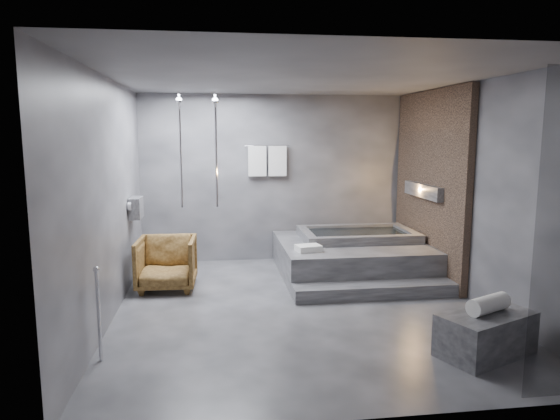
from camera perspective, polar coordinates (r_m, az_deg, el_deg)
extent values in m
plane|color=#323234|center=(6.36, 2.37, -11.08)|extent=(5.00, 5.00, 0.00)
cube|color=#535356|center=(6.02, 2.54, 14.90)|extent=(4.50, 5.00, 0.04)
cube|color=#3D3D42|center=(8.49, -0.50, 3.63)|extent=(4.50, 0.04, 2.80)
cube|color=#3D3D42|center=(3.62, 9.36, -3.33)|extent=(4.50, 0.04, 2.80)
cube|color=#3D3D42|center=(6.06, -19.01, 1.12)|extent=(0.04, 5.00, 2.80)
cube|color=#3D3D42|center=(6.79, 21.50, 1.75)|extent=(0.04, 5.00, 2.80)
cube|color=#86664E|center=(7.87, 16.72, 2.86)|extent=(0.10, 2.40, 2.78)
cube|color=#FF9938|center=(7.85, 16.16, 2.14)|extent=(0.14, 1.20, 0.20)
cube|color=gray|center=(7.45, -16.13, 0.25)|extent=(0.16, 0.42, 0.30)
imported|color=beige|center=(7.35, -16.15, -0.21)|extent=(0.08, 0.08, 0.21)
imported|color=beige|center=(7.55, -15.92, -0.19)|extent=(0.07, 0.07, 0.15)
cylinder|color=silver|center=(7.94, -7.32, 6.82)|extent=(0.04, 0.04, 1.80)
cylinder|color=silver|center=(7.96, -11.31, 6.73)|extent=(0.04, 0.04, 1.80)
cylinder|color=silver|center=(8.38, -1.48, 7.33)|extent=(0.75, 0.02, 0.02)
cube|color=white|center=(8.35, -2.62, 5.60)|extent=(0.30, 0.06, 0.50)
cube|color=white|center=(8.39, -0.30, 5.62)|extent=(0.30, 0.06, 0.50)
cylinder|color=silver|center=(5.11, -20.02, -11.28)|extent=(0.04, 0.04, 0.90)
cube|color=#37373A|center=(7.87, 8.12, -5.37)|extent=(2.20, 2.00, 0.50)
cube|color=#37373A|center=(6.82, 10.80, -9.03)|extent=(2.20, 0.36, 0.18)
cube|color=#343436|center=(5.42, 22.44, -12.95)|extent=(1.07, 0.85, 0.42)
imported|color=#402910|center=(7.16, -12.83, -5.94)|extent=(0.82, 0.84, 0.73)
cylinder|color=white|center=(5.34, 22.72, -9.90)|extent=(0.51, 0.36, 0.17)
cube|color=white|center=(7.10, 3.27, -4.38)|extent=(0.38, 0.31, 0.09)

